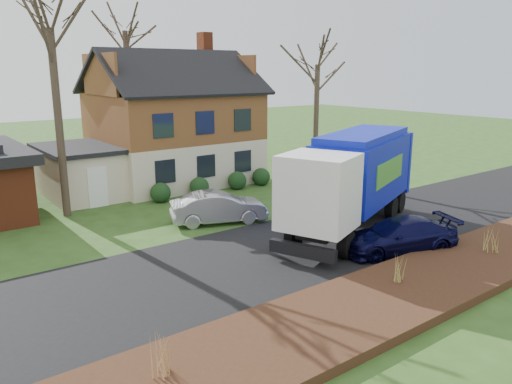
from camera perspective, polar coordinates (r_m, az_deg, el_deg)
ground at (r=20.16m, az=4.80°, el=-6.30°), size 120.00×120.00×0.00m
road at (r=20.16m, az=4.80°, el=-6.28°), size 80.00×7.00×0.02m
mulch_verge at (r=16.83m, az=17.08°, el=-10.54°), size 80.00×3.50×0.30m
main_house at (r=31.49m, az=-10.16°, el=8.35°), size 12.95×8.95×9.26m
garbage_truck at (r=22.20m, az=11.14°, el=1.89°), size 10.09×6.15×4.21m
silver_sedan at (r=23.10m, az=-4.29°, el=-1.77°), size 4.65×3.01×1.45m
navy_wagon at (r=20.12m, az=16.01°, el=-4.83°), size 5.00×3.40×1.34m
tree_front_east at (r=32.07m, az=7.12°, el=16.36°), size 3.72×3.72×10.32m
tree_back at (r=38.32m, az=-14.88°, el=19.29°), size 4.11×4.11×13.02m
grass_clump_west at (r=11.78m, az=-10.53°, el=-17.73°), size 0.38×0.31×1.01m
grass_clump_mid at (r=16.71m, az=16.01°, el=-8.36°), size 0.33×0.27×0.93m
grass_clump_east at (r=20.63m, az=25.32°, el=-4.91°), size 0.37×0.31×0.93m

